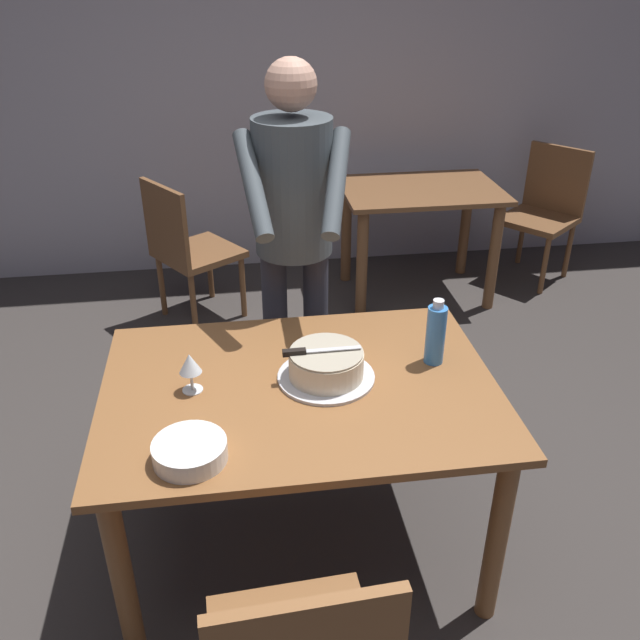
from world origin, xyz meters
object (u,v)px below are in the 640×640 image
water_bottle (436,334)px  background_table (419,212)px  wine_glass_near (190,365)px  plate_stack (190,451)px  background_chair_1 (544,209)px  main_dining_table (300,412)px  cake_knife (305,351)px  person_cutting_cake (294,223)px  cake_on_platter (326,366)px  background_chair_0 (187,247)px

water_bottle → background_table: 2.09m
wine_glass_near → water_bottle: water_bottle is taller
plate_stack → background_chair_1: 3.49m
main_dining_table → plate_stack: 0.51m
cake_knife → wine_glass_near: size_ratio=1.88×
cake_knife → person_cutting_cake: person_cutting_cake is taller
cake_on_platter → wine_glass_near: 0.46m
person_cutting_cake → cake_knife: bearing=-93.1°
water_bottle → person_cutting_cake: (-0.44, 0.61, 0.21)m
main_dining_table → water_bottle: bearing=9.5°
background_chair_0 → wine_glass_near: bearing=-87.0°
person_cutting_cake → background_chair_1: person_cutting_cake is taller
water_bottle → background_chair_0: water_bottle is taller
wine_glass_near → background_table: (1.38, 2.06, -0.28)m
main_dining_table → background_table: bearing=64.0°
person_cutting_cake → wine_glass_near: bearing=-122.2°
cake_knife → plate_stack: (-0.39, -0.36, -0.09)m
main_dining_table → background_table: (1.02, 2.08, -0.06)m
cake_knife → plate_stack: size_ratio=1.23×
cake_knife → main_dining_table: bearing=-129.2°
main_dining_table → wine_glass_near: (-0.36, 0.02, 0.22)m
water_bottle → plate_stack: bearing=-154.1°
main_dining_table → plate_stack: bearing=-137.3°
person_cutting_cake → background_chair_1: bearing=39.4°
person_cutting_cake → background_table: (0.95, 1.39, -0.50)m
wine_glass_near → person_cutting_cake: size_ratio=0.08×
cake_on_platter → background_chair_0: 1.99m
person_cutting_cake → background_chair_1: (1.90, 1.56, -0.58)m
cake_on_platter → background_table: 2.26m
plate_stack → background_chair_1: (2.32, 2.59, -0.29)m
person_cutting_cake → background_chair_0: bearing=113.2°
main_dining_table → person_cutting_cake: bearing=85.0°
plate_stack → person_cutting_cake: size_ratio=0.13×
cake_on_platter → background_chair_1: background_chair_1 is taller
background_table → background_chair_0: size_ratio=1.11×
cake_knife → background_table: 2.30m
cake_on_platter → main_dining_table: bearing=-162.6°
main_dining_table → cake_knife: cake_knife is taller
cake_knife → wine_glass_near: bearing=-178.9°
person_cutting_cake → cake_on_platter: bearing=-87.0°
plate_stack → main_dining_table: bearing=42.7°
plate_stack → cake_knife: bearing=43.2°
wine_glass_near → background_chair_0: 1.93m
cake_on_platter → person_cutting_cake: bearing=93.0°
main_dining_table → plate_stack: plate_stack is taller
cake_on_platter → cake_knife: bearing=-179.6°
plate_stack → background_chair_1: size_ratio=0.24×
background_table → water_bottle: bearing=-104.5°
person_cutting_cake → background_chair_0: (-0.52, 1.22, -0.58)m
main_dining_table → background_chair_1: background_chair_1 is taller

